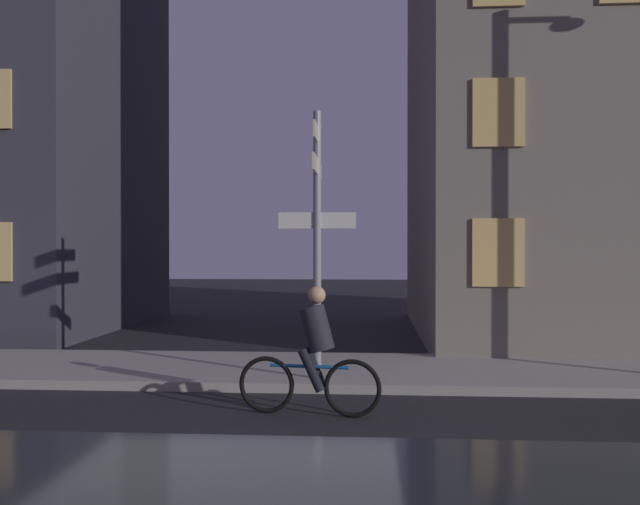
% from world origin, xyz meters
% --- Properties ---
extents(sidewalk_kerb, '(40.00, 2.98, 0.14)m').
position_xyz_m(sidewalk_kerb, '(0.00, 6.50, 0.07)').
color(sidewalk_kerb, '#9E9991').
rests_on(sidewalk_kerb, ground_plane).
extents(signpost, '(1.16, 1.54, 3.98)m').
position_xyz_m(signpost, '(0.26, 5.47, 2.48)').
color(signpost, gray).
rests_on(signpost, sidewalk_kerb).
extents(cyclist, '(1.81, 0.38, 1.61)m').
position_xyz_m(cyclist, '(0.33, 3.74, 0.75)').
color(cyclist, black).
rests_on(cyclist, ground_plane).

